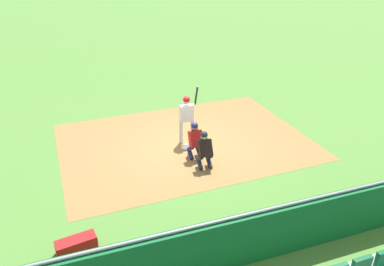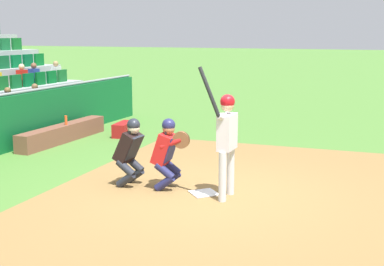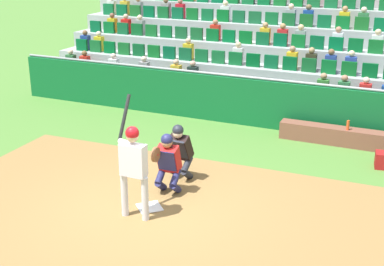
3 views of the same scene
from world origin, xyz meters
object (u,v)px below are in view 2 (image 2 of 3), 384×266
(catcher_crouching, at_px, (167,150))
(equipment_duffel_bag, at_px, (124,129))
(dugout_bench, at_px, (63,133))
(water_bottle_on_bench, at_px, (66,120))
(home_plate_umpire, at_px, (130,149))
(batter_at_plate, at_px, (226,134))
(home_plate_marker, at_px, (204,193))

(catcher_crouching, distance_m, equipment_duffel_bag, 5.26)
(catcher_crouching, xyz_separation_m, dugout_bench, (-2.83, -4.28, -0.51))
(water_bottle_on_bench, bearing_deg, equipment_duffel_bag, 142.12)
(catcher_crouching, height_order, water_bottle_on_bench, catcher_crouching)
(home_plate_umpire, xyz_separation_m, water_bottle_on_bench, (-2.93, -3.48, -0.13))
(catcher_crouching, distance_m, home_plate_umpire, 0.72)
(batter_at_plate, distance_m, home_plate_umpire, 1.90)
(home_plate_marker, distance_m, batter_at_plate, 1.18)
(catcher_crouching, bearing_deg, equipment_duffel_bag, -142.01)
(home_plate_umpire, relative_size, water_bottle_on_bench, 5.22)
(home_plate_marker, xyz_separation_m, home_plate_umpire, (0.03, -1.43, 0.68))
(catcher_crouching, relative_size, home_plate_umpire, 1.02)
(water_bottle_on_bench, bearing_deg, dugout_bench, -70.83)
(catcher_crouching, bearing_deg, home_plate_marker, 87.38)
(home_plate_marker, bearing_deg, batter_at_plate, 80.42)
(catcher_crouching, relative_size, equipment_duffel_bag, 1.41)
(catcher_crouching, xyz_separation_m, water_bottle_on_bench, (-2.86, -4.20, -0.16))
(equipment_duffel_bag, bearing_deg, dugout_bench, -48.44)
(batter_at_plate, bearing_deg, home_plate_marker, -99.58)
(home_plate_marker, xyz_separation_m, dugout_bench, (-2.87, -4.99, 0.20))
(water_bottle_on_bench, bearing_deg, catcher_crouching, 55.70)
(water_bottle_on_bench, relative_size, equipment_duffel_bag, 0.26)
(catcher_crouching, bearing_deg, water_bottle_on_bench, -124.30)
(home_plate_umpire, relative_size, dugout_bench, 0.39)
(batter_at_plate, distance_m, dugout_bench, 6.23)
(home_plate_marker, relative_size, water_bottle_on_bench, 1.80)
(dugout_bench, bearing_deg, catcher_crouching, 56.48)
(batter_at_plate, xyz_separation_m, home_plate_umpire, (-0.04, -1.86, -0.42))
(batter_at_plate, height_order, catcher_crouching, batter_at_plate)
(home_plate_umpire, xyz_separation_m, dugout_bench, (-2.90, -3.57, -0.48))
(catcher_crouching, bearing_deg, home_plate_umpire, -84.88)
(catcher_crouching, height_order, equipment_duffel_bag, catcher_crouching)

